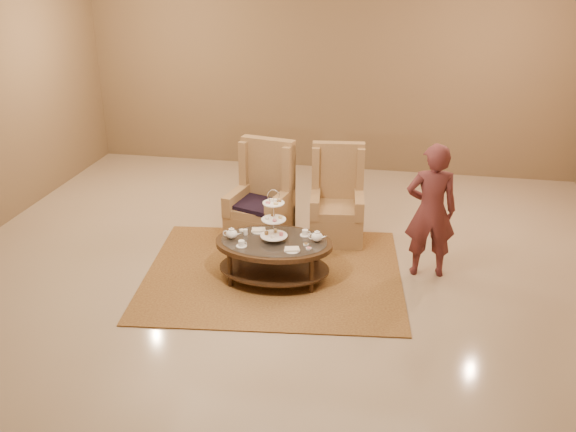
% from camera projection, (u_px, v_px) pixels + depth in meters
% --- Properties ---
extents(ground, '(8.00, 8.00, 0.00)m').
position_uv_depth(ground, '(281.00, 278.00, 7.34)').
color(ground, tan).
rests_on(ground, ground).
extents(ceiling, '(8.00, 8.00, 0.02)m').
position_uv_depth(ceiling, '(281.00, 278.00, 7.34)').
color(ceiling, silver).
rests_on(ceiling, ground).
extents(wall_back, '(8.00, 0.04, 3.50)m').
position_uv_depth(wall_back, '(330.00, 63.00, 10.26)').
color(wall_back, olive).
rests_on(wall_back, ground).
extents(rug, '(3.18, 2.76, 0.02)m').
position_uv_depth(rug, '(273.00, 273.00, 7.42)').
color(rug, olive).
rests_on(rug, ground).
extents(tea_table, '(1.34, 0.94, 1.10)m').
position_uv_depth(tea_table, '(274.00, 248.00, 7.14)').
color(tea_table, black).
rests_on(tea_table, ground).
extents(armchair_left, '(0.82, 0.84, 1.29)m').
position_uv_depth(armchair_left, '(262.00, 207.00, 8.14)').
color(armchair_left, '#A67C4E').
rests_on(armchair_left, ground).
extents(armchair_right, '(0.73, 0.75, 1.22)m').
position_uv_depth(armchair_right, '(337.00, 208.00, 8.19)').
color(armchair_right, '#A67C4E').
rests_on(armchair_right, ground).
extents(person, '(0.61, 0.44, 1.57)m').
position_uv_depth(person, '(431.00, 211.00, 7.14)').
color(person, '#5B2729').
rests_on(person, ground).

